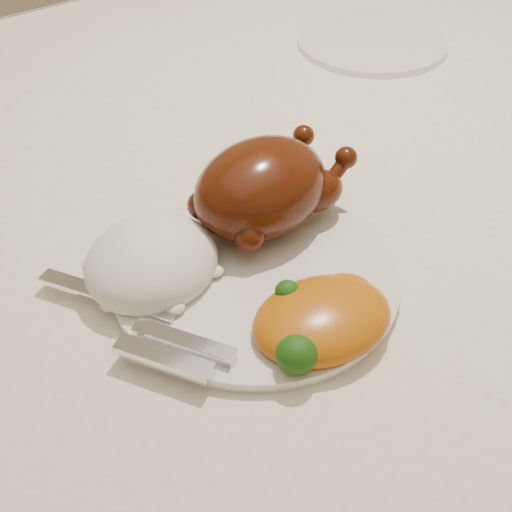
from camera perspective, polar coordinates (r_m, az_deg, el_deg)
floor at (r=1.39m, az=-2.06°, el=-19.56°), size 4.00×4.00×0.00m
dining_table at (r=0.88m, az=-3.07°, el=2.79°), size 1.60×0.90×0.76m
tablecloth at (r=0.83m, az=-3.24°, el=6.78°), size 1.73×1.03×0.18m
dinner_plate at (r=0.63m, az=0.00°, el=-1.75°), size 0.33×0.33×0.01m
side_plate at (r=1.07m, az=9.28°, el=16.49°), size 0.28×0.28×0.01m
roast_chicken at (r=0.66m, az=0.67°, el=5.58°), size 0.17×0.12×0.09m
rice_mound at (r=0.63m, az=-8.34°, el=-0.51°), size 0.15×0.15×0.07m
mac_and_cheese at (r=0.58m, az=5.43°, el=-5.06°), size 0.13×0.11×0.04m
cutlery at (r=0.58m, az=-8.14°, el=-5.87°), size 0.09×0.19×0.01m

